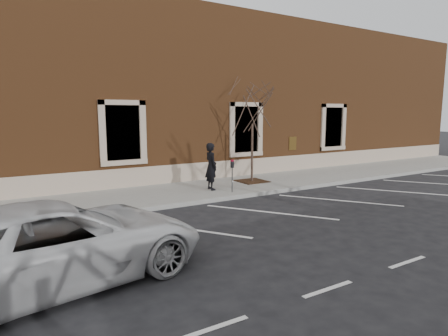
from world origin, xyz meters
TOP-DOWN VIEW (x-y plane):
  - ground at (0.00, 0.00)m, footprint 120.00×120.00m
  - sidewalk_near at (0.00, 1.75)m, footprint 40.00×3.50m
  - curb_near at (0.00, -0.05)m, footprint 40.00×0.12m
  - parking_stripes at (0.00, -2.20)m, footprint 28.00×4.40m
  - building_civic at (0.00, 7.74)m, footprint 40.00×8.62m
  - man at (-0.16, 1.32)m, footprint 0.50×0.71m
  - parking_meter at (0.29, 0.46)m, footprint 0.11×0.09m
  - tree_grate at (2.28, 1.95)m, footprint 1.22×1.22m
  - sapling at (2.28, 1.95)m, footprint 2.79×2.79m
  - white_truck at (-6.52, -4.17)m, footprint 6.00×3.56m

SIDE VIEW (x-z plane):
  - ground at x=0.00m, z-range 0.00..0.00m
  - parking_stripes at x=0.00m, z-range 0.00..0.01m
  - sidewalk_near at x=0.00m, z-range 0.00..0.15m
  - curb_near at x=0.00m, z-range 0.00..0.15m
  - tree_grate at x=2.28m, z-range 0.15..0.18m
  - white_truck at x=-6.52m, z-range 0.00..1.56m
  - parking_meter at x=0.29m, z-range 0.40..1.65m
  - man at x=-0.16m, z-range 0.15..2.02m
  - sapling at x=2.28m, z-range 1.08..5.74m
  - building_civic at x=0.00m, z-range 0.00..8.00m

